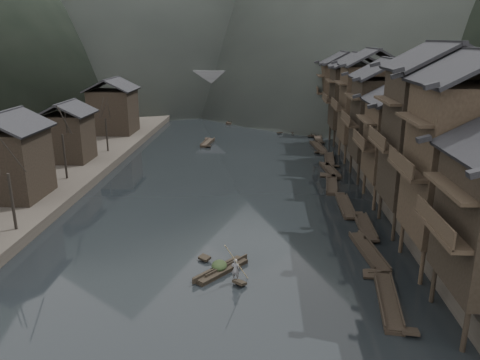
{
  "coord_description": "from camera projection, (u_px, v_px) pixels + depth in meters",
  "views": [
    {
      "loc": [
        3.6,
        -31.81,
        15.78
      ],
      "look_at": [
        1.39,
        11.53,
        2.5
      ],
      "focal_mm": 35.0,
      "sensor_mm": 36.0,
      "label": 1
    }
  ],
  "objects": [
    {
      "name": "cargo_heap",
      "position": [
        219.0,
        261.0,
        32.73
      ],
      "size": [
        1.11,
        1.45,
        0.66
      ],
      "primitive_type": "ellipsoid",
      "color": "black",
      "rests_on": "hero_sampan"
    },
    {
      "name": "bare_trees",
      "position": [
        28.0,
        148.0,
        40.84
      ],
      "size": [
        3.87,
        42.04,
        7.74
      ],
      "color": "black",
      "rests_on": "left_bank"
    },
    {
      "name": "moored_sampans",
      "position": [
        329.0,
        167.0,
        58.37
      ],
      "size": [
        3.12,
        67.9,
        0.47
      ],
      "color": "black",
      "rests_on": "water"
    },
    {
      "name": "bamboo_pole",
      "position": [
        238.0,
        230.0,
        30.28
      ],
      "size": [
        1.74,
        1.74,
        3.65
      ],
      "primitive_type": "cylinder",
      "rotation": [
        0.58,
        0.0,
        -0.78
      ],
      "color": "#8C7A51",
      "rests_on": "boatman"
    },
    {
      "name": "water",
      "position": [
        214.0,
        256.0,
        35.17
      ],
      "size": [
        300.0,
        300.0,
        0.0
      ],
      "primitive_type": "plane",
      "color": "black",
      "rests_on": "ground"
    },
    {
      "name": "stilt_houses",
      "position": [
        392.0,
        105.0,
        50.06
      ],
      "size": [
        9.0,
        67.6,
        15.74
      ],
      "color": "black",
      "rests_on": "ground"
    },
    {
      "name": "midriver_boats",
      "position": [
        250.0,
        125.0,
        86.84
      ],
      "size": [
        15.35,
        39.53,
        0.45
      ],
      "color": "black",
      "rests_on": "water"
    },
    {
      "name": "boatman",
      "position": [
        235.0,
        266.0,
        31.05
      ],
      "size": [
        0.62,
        0.46,
        1.56
      ],
      "primitive_type": "imported",
      "rotation": [
        0.0,
        0.0,
        2.99
      ],
      "color": "slate",
      "rests_on": "hero_sampan"
    },
    {
      "name": "left_bank",
      "position": [
        23.0,
        136.0,
        74.9
      ],
      "size": [
        40.0,
        200.0,
        1.2
      ],
      "primitive_type": "cube",
      "color": "#2D2823",
      "rests_on": "ground"
    },
    {
      "name": "stone_bridge",
      "position": [
        248.0,
        88.0,
        102.44
      ],
      "size": [
        40.0,
        6.0,
        9.0
      ],
      "color": "#4C4C4F",
      "rests_on": "ground"
    },
    {
      "name": "hero_sampan",
      "position": [
        221.0,
        270.0,
        32.72
      ],
      "size": [
        3.79,
        4.46,
        0.44
      ],
      "color": "black",
      "rests_on": "water"
    },
    {
      "name": "right_bank",
      "position": [
        469.0,
        139.0,
        71.4
      ],
      "size": [
        40.0,
        200.0,
        1.8
      ],
      "primitive_type": "cube",
      "color": "#2D2823",
      "rests_on": "ground"
    },
    {
      "name": "left_houses",
      "position": [
        54.0,
        129.0,
        53.72
      ],
      "size": [
        8.1,
        53.2,
        8.73
      ],
      "color": "black",
      "rests_on": "left_bank"
    }
  ]
}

